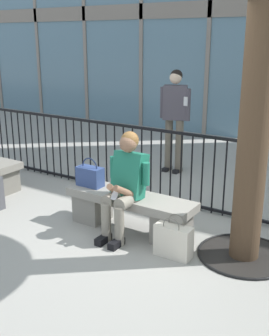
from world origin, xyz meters
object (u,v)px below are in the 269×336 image
at_px(stone_bench, 130,209).
at_px(handbag_on_bench, 90,176).
at_px(shopping_bag, 173,241).
at_px(seated_person_with_phone, 125,182).
at_px(bystander_further_back, 175,113).

height_order(stone_bench, handbag_on_bench, handbag_on_bench).
relative_size(stone_bench, shopping_bag, 3.48).
bearing_deg(seated_person_with_phone, handbag_on_bench, 168.85).
bearing_deg(shopping_bag, seated_person_with_phone, 167.72).
xyz_separation_m(handbag_on_bench, bystander_further_back, (-0.08, 2.36, 0.42)).
height_order(seated_person_with_phone, handbag_on_bench, seated_person_with_phone).
relative_size(seated_person_with_phone, bystander_further_back, 0.71).
bearing_deg(stone_bench, seated_person_with_phone, -80.31).
height_order(handbag_on_bench, shopping_bag, handbag_on_bench).
xyz_separation_m(seated_person_with_phone, shopping_bag, (0.71, -0.15, -0.47)).
height_order(stone_bench, shopping_bag, shopping_bag).
bearing_deg(shopping_bag, handbag_on_bench, 168.24).
distance_m(shopping_bag, bystander_further_back, 3.08).
xyz_separation_m(stone_bench, seated_person_with_phone, (0.02, -0.13, 0.38)).
xyz_separation_m(shopping_bag, bystander_further_back, (-1.39, 2.63, 0.82)).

